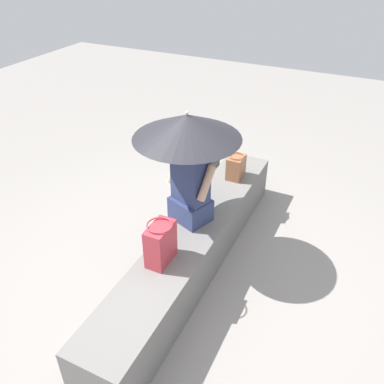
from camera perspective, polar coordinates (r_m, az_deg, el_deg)
name	(u,v)px	position (r m, az deg, el deg)	size (l,w,h in m)	color
ground_plane	(193,267)	(4.00, 0.20, -10.53)	(14.00, 14.00, 0.00)	gray
stone_bench	(193,248)	(3.84, 0.20, -7.99)	(3.12, 0.48, 0.47)	slate
person_seated	(190,184)	(3.59, -0.22, 1.20)	(0.38, 0.51, 0.90)	navy
parasol	(187,126)	(3.34, -0.71, 9.29)	(0.92, 0.92, 1.07)	#B7B7BC
handbag_black	(161,243)	(3.26, -4.49, -7.27)	(0.28, 0.21, 0.37)	#B2333D
tote_bag_canvas	(236,167)	(4.40, 6.26, 3.58)	(0.22, 0.17, 0.27)	brown
planter_near	(201,154)	(5.07, 1.24, 5.37)	(0.50, 0.50, 0.79)	gray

